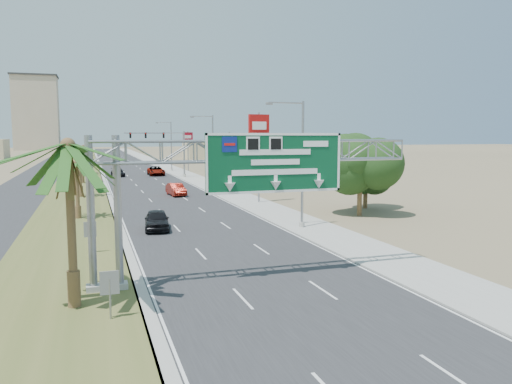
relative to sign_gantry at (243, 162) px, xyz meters
The scene contains 30 objects.
ground 11.68m from the sign_gantry, 83.89° to the right, with size 600.00×600.00×0.00m, color #8C7A59.
road 100.26m from the sign_gantry, 89.39° to the left, with size 12.00×300.00×0.02m, color #28282B.
sidewalk_right 100.71m from the sign_gantry, 84.54° to the left, with size 4.00×300.00×0.10m, color #9E9B93.
median_grass 100.65m from the sign_gantry, 95.10° to the left, with size 7.00×300.00×0.12m, color #4D5525.
opposing_road 101.51m from the sign_gantry, 99.05° to the left, with size 8.00×300.00×0.02m, color #28282B.
sign_gantry is the anchor object (origin of this frame).
palm_near 8.41m from the sign_gantry, 166.68° to the right, with size 5.70×5.70×8.35m.
palm_row_b 23.66m from the sign_gantry, 110.92° to the left, with size 3.99×3.99×5.95m.
palm_row_c 39.00m from the sign_gantry, 102.50° to the left, with size 3.99×3.99×6.75m.
palm_row_d 56.73m from the sign_gantry, 98.56° to the left, with size 3.99×3.99×5.45m.
palm_row_e 75.55m from the sign_gantry, 96.41° to the left, with size 3.99×3.99×6.15m.
palm_row_f 100.44m from the sign_gantry, 94.82° to the left, with size 3.99×3.99×5.75m.
streetlight_near 14.75m from the sign_gantry, 55.30° to the left, with size 3.27×0.44×10.00m.
streetlight_mid 42.92m from the sign_gantry, 78.76° to the left, with size 3.27×0.44×10.00m.
streetlight_far 78.53m from the sign_gantry, 83.89° to the left, with size 3.27×0.44×10.00m.
signal_mast 62.37m from the sign_gantry, 84.26° to the left, with size 10.28×0.71×8.00m.
store_building 60.77m from the sign_gantry, 67.64° to the left, with size 18.00×10.00×4.00m, color #CEBD8B.
oak_near 22.77m from the sign_gantry, 45.02° to the left, with size 4.50×4.50×6.80m.
oak_far 27.77m from the sign_gantry, 46.48° to the left, with size 3.50×3.50×5.60m.
median_signback_a 9.06m from the sign_gantry, 149.77° to the right, with size 0.75×0.08×2.08m.
median_signback_b 11.90m from the sign_gantry, 132.65° to the left, with size 0.75×0.08×2.08m.
tower_distant 242.33m from the sign_gantry, 97.34° to the left, with size 20.00×16.00×35.00m, color tan.
building_distant_right 133.78m from the sign_gantry, 76.57° to the left, with size 20.00×12.00×5.00m, color #CEBD8B.
car_left_lane 16.06m from the sign_gantry, 99.50° to the left, with size 1.84×4.57×1.56m, color black.
car_mid_lane 36.97m from the sign_gantry, 85.99° to the left, with size 1.59×4.56×1.50m, color maroon.
car_right_lane 68.16m from the sign_gantry, 86.55° to the left, with size 2.74×5.94×1.65m, color gray.
car_far 67.84m from the sign_gantry, 92.25° to the left, with size 2.03×4.99×1.45m, color black.
pole_sign_red_near 29.00m from the sign_gantry, 69.66° to the left, with size 2.42×0.67×9.77m.
pole_sign_blue 42.95m from the sign_gantry, 75.51° to the left, with size 2.01×0.39×7.77m.
pole_sign_red_far 76.62m from the sign_gantry, 81.34° to the left, with size 2.14×1.15×8.08m.
Camera 1 is at (-8.37, -13.99, 7.42)m, focal length 35.00 mm.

